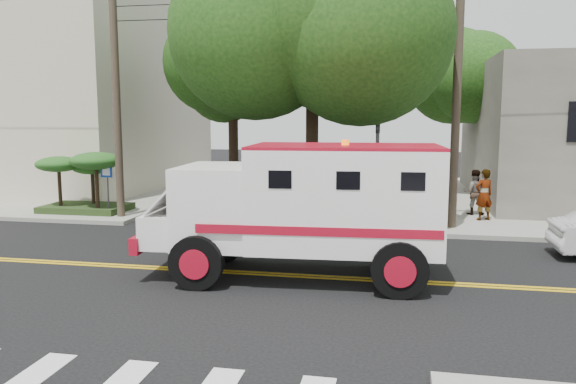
# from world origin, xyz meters

# --- Properties ---
(ground) EXTENTS (100.00, 100.00, 0.00)m
(ground) POSITION_xyz_m (0.00, 0.00, 0.00)
(ground) COLOR black
(ground) RESTS_ON ground
(sidewalk_nw) EXTENTS (17.00, 17.00, 0.15)m
(sidewalk_nw) POSITION_xyz_m (-13.50, 13.50, 0.07)
(sidewalk_nw) COLOR gray
(sidewalk_nw) RESTS_ON ground
(building_left) EXTENTS (16.00, 14.00, 10.00)m
(building_left) POSITION_xyz_m (-15.50, 15.00, 5.15)
(building_left) COLOR beige
(building_left) RESTS_ON sidewalk_nw
(utility_pole_left) EXTENTS (0.28, 0.28, 9.00)m
(utility_pole_left) POSITION_xyz_m (-5.60, 6.00, 4.50)
(utility_pole_left) COLOR #382D23
(utility_pole_left) RESTS_ON ground
(utility_pole_right) EXTENTS (0.28, 0.28, 9.00)m
(utility_pole_right) POSITION_xyz_m (6.30, 6.20, 4.50)
(utility_pole_right) COLOR #382D23
(utility_pole_right) RESTS_ON ground
(tree_main) EXTENTS (6.08, 5.70, 9.85)m
(tree_main) POSITION_xyz_m (1.94, 6.21, 7.20)
(tree_main) COLOR black
(tree_main) RESTS_ON ground
(tree_left) EXTENTS (4.48, 4.20, 7.70)m
(tree_left) POSITION_xyz_m (-2.68, 11.79, 5.73)
(tree_left) COLOR black
(tree_left) RESTS_ON ground
(tree_right) EXTENTS (4.80, 4.50, 8.20)m
(tree_right) POSITION_xyz_m (8.84, 15.77, 6.09)
(tree_right) COLOR black
(tree_right) RESTS_ON ground
(traffic_signal) EXTENTS (0.15, 0.18, 3.60)m
(traffic_signal) POSITION_xyz_m (3.80, 5.60, 2.23)
(traffic_signal) COLOR #3F3F42
(traffic_signal) RESTS_ON ground
(accessibility_sign) EXTENTS (0.45, 0.10, 2.02)m
(accessibility_sign) POSITION_xyz_m (-6.20, 6.17, 1.37)
(accessibility_sign) COLOR #3F3F42
(accessibility_sign) RESTS_ON ground
(palm_planter) EXTENTS (3.52, 2.63, 2.36)m
(palm_planter) POSITION_xyz_m (-7.44, 6.62, 1.65)
(palm_planter) COLOR #1E3314
(palm_planter) RESTS_ON sidewalk_nw
(armored_truck) EXTENTS (7.13, 3.17, 3.18)m
(armored_truck) POSITION_xyz_m (2.35, -0.08, 1.81)
(armored_truck) COLOR white
(armored_truck) RESTS_ON ground
(pedestrian_a) EXTENTS (0.79, 0.68, 1.84)m
(pedestrian_a) POSITION_xyz_m (7.52, 7.71, 1.07)
(pedestrian_a) COLOR gray
(pedestrian_a) RESTS_ON sidewalk_ne
(pedestrian_b) EXTENTS (0.83, 0.65, 1.71)m
(pedestrian_b) POSITION_xyz_m (7.33, 8.88, 1.00)
(pedestrian_b) COLOR gray
(pedestrian_b) RESTS_ON sidewalk_ne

